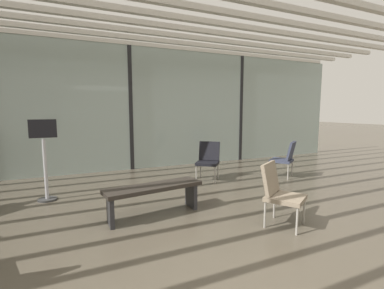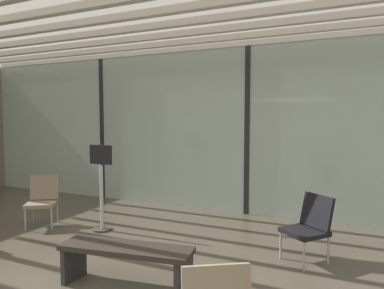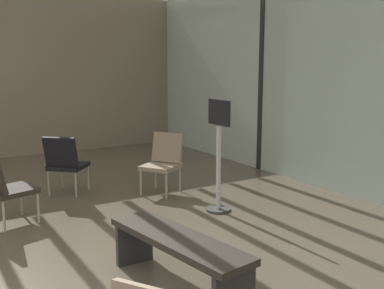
{
  "view_description": "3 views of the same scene",
  "coord_description": "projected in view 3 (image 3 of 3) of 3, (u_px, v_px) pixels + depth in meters",
  "views": [
    {
      "loc": [
        -1.59,
        -2.21,
        1.6
      ],
      "look_at": [
        1.31,
        4.13,
        0.73
      ],
      "focal_mm": 25.79,
      "sensor_mm": 36.0,
      "label": 1
    },
    {
      "loc": [
        1.77,
        -1.36,
        1.87
      ],
      "look_at": [
        -1.77,
        6.49,
        1.23
      ],
      "focal_mm": 32.22,
      "sensor_mm": 36.0,
      "label": 2
    },
    {
      "loc": [
        2.78,
        -0.1,
        1.93
      ],
      "look_at": [
        -0.93,
        2.18,
        1.13
      ],
      "focal_mm": 43.34,
      "sensor_mm": 36.0,
      "label": 3
    }
  ],
  "objects": [
    {
      "name": "side_wall_left_panels",
      "position": [
        7.0,
        75.0,
        9.08
      ],
      "size": [
        0.1,
        11.2,
        3.27
      ],
      "primitive_type": "cube",
      "color": "#756B5B",
      "rests_on": "ground"
    },
    {
      "name": "lounge_chair_4",
      "position": [
        163.0,
        159.0,
        6.78
      ],
      "size": [
        0.69,
        0.7,
        0.87
      ],
      "rotation": [
        0.0,
        0.0,
        0.57
      ],
      "color": "#7F705B",
      "rests_on": "ground"
    },
    {
      "name": "window_mullion_0",
      "position": [
        263.0,
        77.0,
        8.04
      ],
      "size": [
        0.1,
        0.12,
        3.27
      ],
      "primitive_type": "cube",
      "color": "black",
      "rests_on": "ground"
    },
    {
      "name": "info_sign",
      "position": [
        219.0,
        160.0,
        5.89
      ],
      "size": [
        0.44,
        0.32,
        1.44
      ],
      "color": "#333333",
      "rests_on": "ground"
    },
    {
      "name": "lounge_chair_1",
      "position": [
        4.0,
        184.0,
        5.41
      ],
      "size": [
        0.6,
        0.63,
        0.87
      ],
      "rotation": [
        0.0,
        0.0,
        3.41
      ],
      "color": "#28231E",
      "rests_on": "ground"
    },
    {
      "name": "lounge_chair_0",
      "position": [
        65.0,
        161.0,
        6.66
      ],
      "size": [
        0.71,
        0.71,
        0.87
      ],
      "rotation": [
        0.0,
        0.0,
        3.95
      ],
      "color": "black",
      "rests_on": "ground"
    },
    {
      "name": "waiting_bench",
      "position": [
        178.0,
        248.0,
        3.9
      ],
      "size": [
        1.54,
        0.62,
        0.47
      ],
      "rotation": [
        0.0,
        0.0,
        0.15
      ],
      "color": "#28231E",
      "rests_on": "ground"
    }
  ]
}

